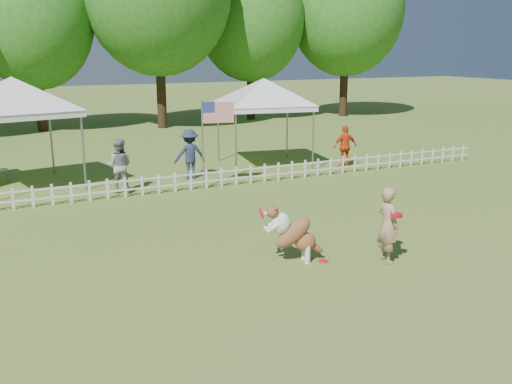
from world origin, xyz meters
TOP-DOWN VIEW (x-y plane):
  - ground at (0.00, 0.00)m, footprint 120.00×120.00m
  - picket_fence at (0.00, 7.00)m, footprint 22.00×0.08m
  - handler at (1.33, -0.38)m, footprint 0.39×0.58m
  - dog at (-0.37, 0.38)m, footprint 1.25×0.65m
  - frisbee_on_turf at (0.19, 0.16)m, footprint 0.25×0.25m
  - canopy_tent_left at (-4.87, 9.53)m, footprint 3.78×3.78m
  - canopy_tent_right at (3.38, 9.38)m, footprint 3.45×3.45m
  - flag_pole at (0.17, 7.02)m, footprint 1.04×0.32m
  - spectator_a at (-2.24, 7.67)m, footprint 0.97×0.89m
  - spectator_b at (0.26, 8.55)m, footprint 1.06×0.62m
  - spectator_c at (5.93, 7.90)m, footprint 0.93×0.46m
  - tree_center_left at (-3.00, 22.50)m, footprint 6.00×6.00m
  - tree_center_right at (3.00, 21.00)m, footprint 7.60×7.60m
  - tree_right at (9.00, 22.50)m, footprint 6.20×6.20m
  - tree_far_right at (15.00, 21.50)m, footprint 7.00×7.00m

SIDE VIEW (x-z plane):
  - ground at x=0.00m, z-range 0.00..0.00m
  - frisbee_on_turf at x=0.19m, z-range 0.00..0.02m
  - picket_fence at x=0.00m, z-range 0.00..0.60m
  - dog at x=-0.37m, z-range 0.00..1.23m
  - spectator_c at x=5.93m, z-range 0.00..1.53m
  - handler at x=1.33m, z-range 0.00..1.55m
  - spectator_a at x=-2.24m, z-range 0.00..1.62m
  - spectator_b at x=0.26m, z-range 0.00..1.63m
  - flag_pole at x=0.17m, z-range 0.00..2.70m
  - canopy_tent_right at x=3.38m, z-range 0.00..3.10m
  - canopy_tent_left at x=-4.87m, z-range 0.00..3.31m
  - tree_center_left at x=-3.00m, z-range 0.00..9.80m
  - tree_right at x=9.00m, z-range 0.00..10.40m
  - tree_far_right at x=15.00m, z-range 0.00..11.40m
  - tree_center_right at x=3.00m, z-range 0.00..12.60m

